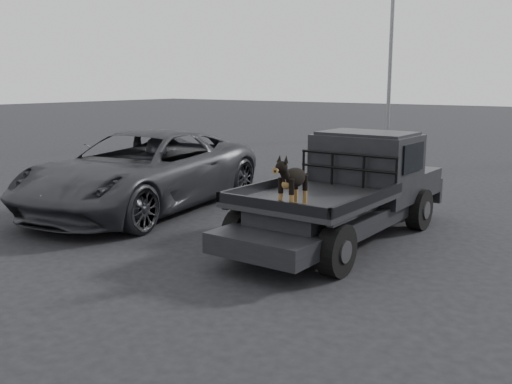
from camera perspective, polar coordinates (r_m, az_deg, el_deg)
The scene contains 6 objects.
ground at distance 8.47m, azimuth 1.24°, elevation -7.54°, with size 120.00×120.00×0.00m, color black.
flatbed_ute at distance 9.87m, azimuth 8.48°, elevation -2.20°, with size 2.00×5.40×0.92m, color black, non-canonical shape.
ute_cab at distance 10.55m, azimuth 11.01°, elevation 3.54°, with size 1.72×1.30×0.88m, color black, non-canonical shape.
headache_rack at distance 9.90m, azimuth 9.13°, elevation 2.16°, with size 1.80×0.08×0.55m, color black, non-canonical shape.
dog at distance 8.09m, azimuth 3.73°, elevation 0.99°, with size 0.32×0.60×0.74m, color black, non-canonical shape.
parked_suv at distance 12.31m, azimuth -11.30°, elevation 2.09°, with size 2.76×5.98×1.66m, color #313136.
Camera 1 is at (4.56, -6.61, 2.70)m, focal length 40.00 mm.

